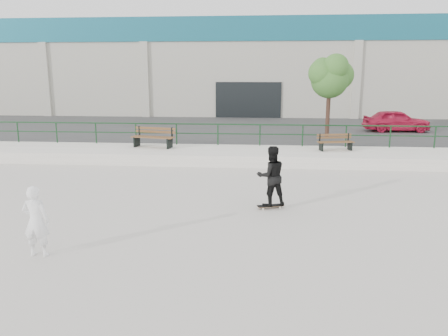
# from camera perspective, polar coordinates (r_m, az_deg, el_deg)

# --- Properties ---
(ground) EXTENTS (120.00, 120.00, 0.00)m
(ground) POSITION_cam_1_polar(r_m,az_deg,el_deg) (10.57, -1.34, -9.29)
(ground) COLOR beige
(ground) RESTS_ON ground
(ledge) EXTENTS (30.00, 3.00, 0.50)m
(ledge) POSITION_cam_1_polar(r_m,az_deg,el_deg) (19.64, 1.72, 1.64)
(ledge) COLOR silver
(ledge) RESTS_ON ground
(parking_strip) EXTENTS (60.00, 14.00, 0.50)m
(parking_strip) POSITION_cam_1_polar(r_m,az_deg,el_deg) (28.03, 2.74, 4.87)
(parking_strip) COLOR #363636
(parking_strip) RESTS_ON ground
(railing) EXTENTS (28.00, 0.06, 1.03)m
(railing) POSITION_cam_1_polar(r_m,az_deg,el_deg) (20.77, 1.95, 5.01)
(railing) COLOR #163E1E
(railing) RESTS_ON ledge
(commercial_building) EXTENTS (44.20, 16.33, 8.00)m
(commercial_building) POSITION_cam_1_polar(r_m,az_deg,el_deg) (41.78, 3.61, 13.27)
(commercial_building) COLOR #B3B1A1
(commercial_building) RESTS_ON ground
(bench_left) EXTENTS (2.09, 0.99, 0.93)m
(bench_left) POSITION_cam_1_polar(r_m,az_deg,el_deg) (20.55, -9.19, 3.97)
(bench_left) COLOR brown
(bench_left) RESTS_ON ledge
(bench_right) EXTENTS (1.66, 0.78, 0.74)m
(bench_right) POSITION_cam_1_polar(r_m,az_deg,el_deg) (20.10, 14.33, 3.29)
(bench_right) COLOR brown
(bench_right) RESTS_ON ledge
(tree) EXTENTS (2.45, 2.18, 4.35)m
(tree) POSITION_cam_1_polar(r_m,az_deg,el_deg) (23.93, 13.72, 11.69)
(tree) COLOR #472D23
(tree) RESTS_ON parking_strip
(red_car) EXTENTS (3.78, 1.61, 1.28)m
(red_car) POSITION_cam_1_polar(r_m,az_deg,el_deg) (27.72, 21.58, 5.78)
(red_car) COLOR #BD173A
(red_car) RESTS_ON parking_strip
(skateboard) EXTENTS (0.80, 0.44, 0.09)m
(skateboard) POSITION_cam_1_polar(r_m,az_deg,el_deg) (12.92, 6.09, -4.94)
(skateboard) COLOR black
(skateboard) RESTS_ON ground
(standing_skater) EXTENTS (1.02, 0.89, 1.76)m
(standing_skater) POSITION_cam_1_polar(r_m,az_deg,el_deg) (12.68, 6.18, -1.05)
(standing_skater) COLOR black
(standing_skater) RESTS_ON skateboard
(seated_skater) EXTENTS (0.59, 0.40, 1.57)m
(seated_skater) POSITION_cam_1_polar(r_m,az_deg,el_deg) (10.23, -23.36, -6.41)
(seated_skater) COLOR white
(seated_skater) RESTS_ON ground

